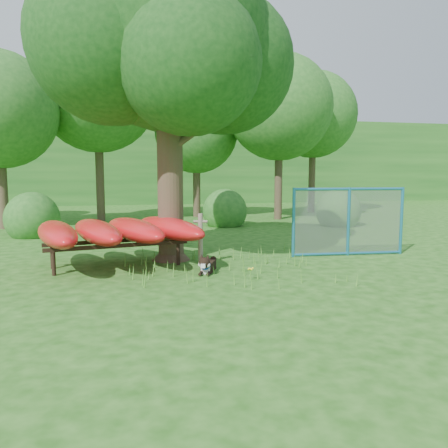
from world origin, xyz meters
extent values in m
plane|color=#194E0F|center=(0.00, 0.00, 0.00)|extent=(80.00, 80.00, 0.00)
cylinder|color=#3B2E20|center=(-0.85, 2.44, 2.42)|extent=(0.71, 0.71, 4.83)
cone|color=#3B2E20|center=(-0.85, 2.44, 0.24)|extent=(1.06, 1.06, 0.48)
sphere|color=#124012|center=(-0.85, 2.44, 5.41)|extent=(4.64, 4.64, 4.64)
sphere|color=#124012|center=(0.57, 2.81, 4.83)|extent=(3.48, 3.48, 3.48)
sphere|color=#124012|center=(-2.16, 2.25, 5.03)|extent=(3.67, 3.67, 3.67)
sphere|color=#124012|center=(-0.55, 1.22, 4.45)|extent=(3.09, 3.09, 3.09)
sphere|color=#124012|center=(-1.27, 3.58, 5.80)|extent=(3.29, 3.29, 3.29)
cylinder|color=#3B2E20|center=(-0.28, 2.35, 3.09)|extent=(1.37, 0.44, 1.03)
cylinder|color=#3B2E20|center=(-1.30, 2.71, 3.48)|extent=(0.98, 0.83, 0.99)
cylinder|color=#706454|center=(-0.25, 1.67, 0.60)|extent=(0.14, 0.14, 1.20)
cylinder|color=#706454|center=(-0.25, 1.67, 1.02)|extent=(0.33, 0.14, 0.06)
cylinder|color=black|center=(-3.41, 1.28, 0.26)|extent=(0.10, 0.10, 0.52)
cylinder|color=black|center=(-0.76, 1.79, 0.26)|extent=(0.10, 0.10, 0.52)
cylinder|color=black|center=(-3.55, 2.00, 0.26)|extent=(0.10, 0.10, 0.52)
cylinder|color=black|center=(-0.89, 2.50, 0.26)|extent=(0.10, 0.10, 0.52)
cube|color=black|center=(-2.09, 1.53, 0.54)|extent=(3.08, 0.66, 0.08)
cube|color=black|center=(-2.22, 2.25, 0.54)|extent=(3.08, 0.66, 0.08)
ellipsoid|color=red|center=(-3.38, 1.66, 0.83)|extent=(1.50, 3.20, 0.50)
ellipsoid|color=red|center=(-2.56, 1.81, 0.83)|extent=(1.60, 3.20, 0.50)
ellipsoid|color=red|center=(-1.75, 1.97, 0.83)|extent=(1.69, 3.19, 0.50)
ellipsoid|color=red|center=(-0.93, 2.12, 0.83)|extent=(1.79, 3.17, 0.50)
cube|color=black|center=(-0.19, 0.99, 0.11)|extent=(0.45, 0.67, 0.22)
cube|color=white|center=(-0.29, 0.74, 0.10)|extent=(0.23, 0.19, 0.20)
sphere|color=black|center=(-0.36, 0.59, 0.27)|extent=(0.23, 0.23, 0.23)
cube|color=white|center=(-0.40, 0.49, 0.23)|extent=(0.13, 0.15, 0.08)
sphere|color=white|center=(-0.43, 0.60, 0.23)|extent=(0.11, 0.11, 0.11)
sphere|color=white|center=(-0.30, 0.55, 0.23)|extent=(0.11, 0.11, 0.11)
cone|color=black|center=(-0.40, 0.65, 0.40)|extent=(0.12, 0.13, 0.11)
cone|color=black|center=(-0.28, 0.60, 0.40)|extent=(0.10, 0.11, 0.11)
cylinder|color=black|center=(-0.42, 0.65, 0.04)|extent=(0.16, 0.27, 0.06)
cylinder|color=black|center=(-0.27, 0.59, 0.04)|extent=(0.16, 0.27, 0.06)
sphere|color=black|center=(-0.02, 1.29, 0.20)|extent=(0.14, 0.14, 0.14)
torus|color=blue|center=(-0.33, 0.66, 0.22)|extent=(0.23, 0.14, 0.23)
cylinder|color=teal|center=(2.21, 2.12, 0.88)|extent=(0.08, 0.08, 1.76)
cylinder|color=teal|center=(3.68, 2.00, 0.88)|extent=(0.08, 0.08, 1.76)
cylinder|color=teal|center=(5.14, 1.89, 0.88)|extent=(0.08, 0.08, 1.76)
cylinder|color=teal|center=(3.68, 2.00, 1.72)|extent=(2.93, 0.29, 0.07)
cylinder|color=teal|center=(3.68, 2.00, 0.05)|extent=(2.93, 0.29, 0.07)
plane|color=gray|center=(3.68, 2.00, 0.88)|extent=(2.93, 0.22, 2.94)
cylinder|color=#559631|center=(0.47, 0.01, 0.11)|extent=(0.02, 0.02, 0.23)
sphere|color=yellow|center=(0.47, 0.01, 0.23)|extent=(0.04, 0.04, 0.04)
sphere|color=yellow|center=(0.52, 0.02, 0.24)|extent=(0.04, 0.04, 0.04)
sphere|color=yellow|center=(0.45, 0.05, 0.21)|extent=(0.04, 0.04, 0.04)
sphere|color=yellow|center=(0.48, -0.03, 0.23)|extent=(0.04, 0.04, 0.04)
sphere|color=yellow|center=(0.44, 0.00, 0.24)|extent=(0.04, 0.04, 0.04)
cylinder|color=#3B2E20|center=(-6.50, 10.00, 2.10)|extent=(0.36, 0.36, 4.20)
cylinder|color=#3B2E20|center=(-3.00, 12.00, 2.62)|extent=(0.36, 0.36, 5.25)
sphere|color=#225E1E|center=(-3.00, 12.00, 5.62)|extent=(5.20, 5.20, 5.20)
cylinder|color=#3B2E20|center=(1.50, 13.00, 1.92)|extent=(0.36, 0.36, 3.85)
sphere|color=#225E1E|center=(1.50, 13.00, 4.12)|extent=(4.00, 4.00, 4.00)
cylinder|color=#3B2E20|center=(5.00, 11.00, 2.38)|extent=(0.36, 0.36, 4.76)
sphere|color=#225E1E|center=(5.00, 11.00, 5.10)|extent=(4.80, 4.80, 4.80)
cylinder|color=#3B2E20|center=(8.00, 14.00, 2.45)|extent=(0.36, 0.36, 4.90)
sphere|color=#225E1E|center=(8.00, 14.00, 5.25)|extent=(4.60, 4.60, 4.60)
sphere|color=#225E1E|center=(-5.00, 7.50, 0.00)|extent=(1.80, 1.80, 1.80)
sphere|color=#225E1E|center=(6.50, 8.00, 0.00)|extent=(1.80, 1.80, 1.80)
sphere|color=#225E1E|center=(2.00, 9.00, 0.00)|extent=(1.80, 1.80, 1.80)
cube|color=#225E1E|center=(0.00, 28.00, 3.00)|extent=(80.00, 12.00, 6.00)
camera|label=1|loc=(-1.93, -8.18, 2.11)|focal=35.00mm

